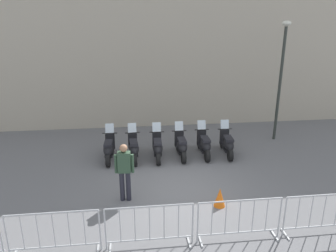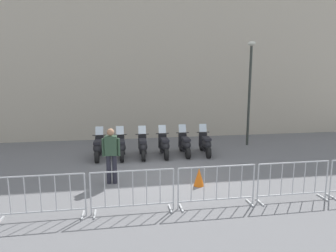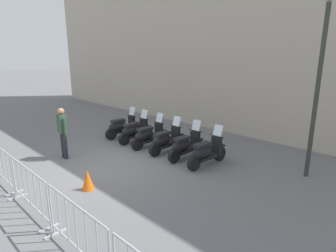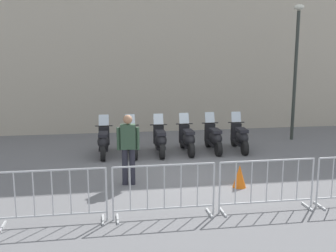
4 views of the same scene
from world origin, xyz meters
name	(u,v)px [view 3 (image 3 of 4)]	position (x,y,z in m)	size (l,w,h in m)	color
ground_plane	(105,167)	(0.00, 0.00, 0.00)	(120.00, 120.00, 0.00)	slate
building_facade	(238,6)	(-0.79, 7.26, 5.49)	(28.00, 2.40, 10.98)	#B2A893
motorcycle_0	(122,127)	(-2.46, 2.07, 0.45)	(0.56, 1.73, 1.24)	black
motorcycle_1	(134,131)	(-1.57, 2.13, 0.45)	(0.64, 1.72, 1.24)	black
motorcycle_2	(149,136)	(-0.69, 2.20, 0.45)	(0.56, 1.73, 1.24)	black
motorcycle_3	(166,140)	(0.20, 2.32, 0.45)	(0.59, 1.72, 1.24)	black
motorcycle_4	(185,146)	(1.08, 2.45, 0.45)	(0.58, 1.73, 1.24)	black
motorcycle_5	(206,152)	(1.96, 2.51, 0.45)	(0.56, 1.72, 1.24)	black
barrier_segment_2	(0,165)	(-0.77, -2.69, 0.52)	(2.01, 0.64, 1.07)	#B2B5B7
barrier_segment_3	(30,190)	(1.33, -2.46, 0.52)	(2.01, 0.64, 1.07)	#B2B5B7
barrier_segment_4	(76,232)	(3.42, -2.23, 0.52)	(2.01, 0.64, 1.07)	#B2B5B7
street_lamp	(320,70)	(4.34, 4.21, 3.03)	(0.36, 0.36, 4.91)	#2D332D
officer_near_row_end	(63,130)	(-1.55, -0.68, 0.98)	(0.55, 0.23, 1.73)	#23232D
traffic_cone	(88,180)	(1.11, -1.03, 0.28)	(0.32, 0.32, 0.55)	orange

